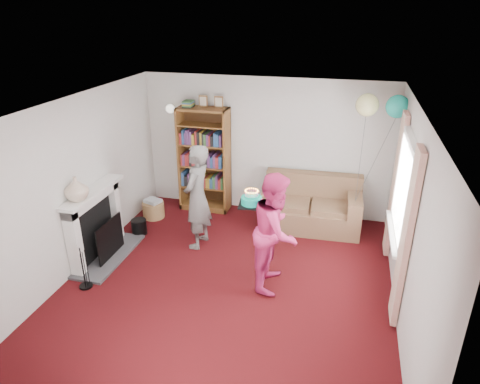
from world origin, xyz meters
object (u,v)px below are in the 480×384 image
(sofa, at_px, (311,207))
(bookcase, at_px, (205,161))
(person_striped, at_px, (197,197))
(birthday_cake, at_px, (252,200))
(person_magenta, at_px, (276,231))

(sofa, bearing_deg, bookcase, 171.26)
(bookcase, distance_m, person_striped, 1.43)
(bookcase, xyz_separation_m, birthday_cake, (1.34, -1.91, 0.19))
(person_magenta, bearing_deg, sofa, -8.25)
(person_striped, height_order, birthday_cake, person_striped)
(sofa, height_order, person_striped, person_striped)
(person_magenta, bearing_deg, birthday_cake, 62.94)
(sofa, bearing_deg, birthday_cake, -114.91)
(sofa, distance_m, birthday_cake, 1.99)
(person_magenta, bearing_deg, bookcase, 40.34)
(sofa, xyz_separation_m, birthday_cake, (-0.70, -1.67, 0.81))
(bookcase, height_order, person_magenta, bookcase)
(birthday_cake, bearing_deg, sofa, 67.32)
(birthday_cake, bearing_deg, bookcase, 125.01)
(person_magenta, distance_m, birthday_cake, 0.54)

